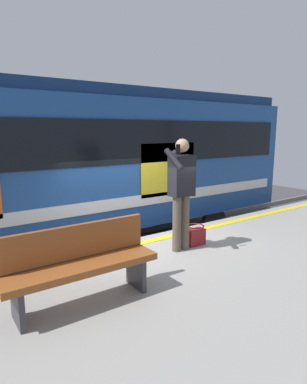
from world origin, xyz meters
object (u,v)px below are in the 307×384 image
at_px(train_carriage, 53,159).
at_px(passenger, 181,185).
at_px(handbag, 195,236).
at_px(bench, 80,262).

relative_size(train_carriage, passenger, 6.55).
distance_m(passenger, handbag, 1.00).
xyz_separation_m(passenger, handbag, (-0.36, -0.04, -0.94)).
height_order(train_carriage, bench, train_carriage).
distance_m(train_carriage, handbag, 3.69).
xyz_separation_m(train_carriage, bench, (1.03, 3.89, -0.86)).
relative_size(passenger, bench, 1.03).
bearing_deg(bench, train_carriage, -104.78).
xyz_separation_m(handbag, bench, (2.40, 0.68, 0.34)).
relative_size(train_carriage, handbag, 34.46).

